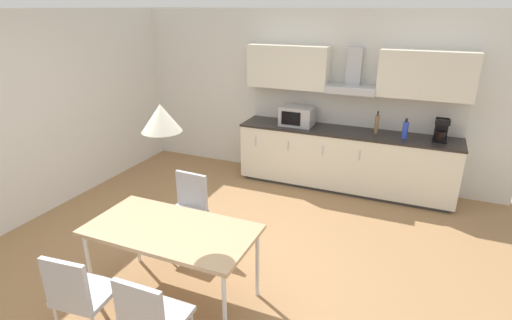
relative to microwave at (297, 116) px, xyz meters
name	(u,v)px	position (x,y,z in m)	size (l,w,h in m)	color
ground_plane	(208,270)	(-0.11, -2.57, -1.04)	(7.74, 8.60, 0.02)	#9E754C
wall_back	(298,95)	(-0.11, 0.35, 0.24)	(6.20, 0.10, 2.53)	silver
wall_left	(5,124)	(-2.74, -2.57, 0.24)	(0.10, 6.88, 2.53)	silver
kitchen_counter	(344,159)	(0.74, 0.00, -0.58)	(3.09, 0.63, 0.89)	#333333
backsplash_tile	(352,110)	(0.74, 0.29, 0.10)	(3.07, 0.02, 0.48)	silver
upper_wall_cabinets	(353,71)	(0.74, 0.13, 0.68)	(3.07, 0.40, 0.61)	silver
microwave	(297,116)	(0.00, 0.00, 0.00)	(0.48, 0.35, 0.28)	#ADADB2
coffee_maker	(441,130)	(1.96, 0.03, 0.01)	(0.18, 0.19, 0.30)	black
bottle_blue	(405,130)	(1.53, -0.04, -0.02)	(0.08, 0.08, 0.27)	blue
bottle_brown	(377,124)	(1.15, 0.03, 0.00)	(0.06, 0.06, 0.32)	brown
dining_table	(171,233)	(-0.17, -3.04, -0.33)	(1.49, 0.77, 0.74)	tan
chair_far_left	(187,205)	(-0.50, -2.28, -0.49)	(0.42, 0.42, 0.87)	#B2B2B7
chair_near_left	(78,292)	(-0.50, -3.81, -0.49)	(0.44, 0.44, 0.87)	#B2B2B7
chair_near_right	(150,317)	(0.16, -3.81, -0.49)	(0.40, 0.40, 0.87)	#B2B2B7
pendant_lamp	(161,118)	(-0.17, -3.04, 0.71)	(0.32, 0.32, 0.22)	silver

